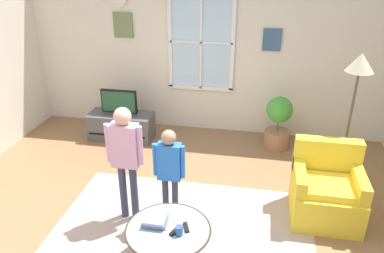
# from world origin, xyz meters

# --- Properties ---
(ground_plane) EXTENTS (6.46, 5.95, 0.02)m
(ground_plane) POSITION_xyz_m (0.00, 0.00, -0.01)
(ground_plane) COLOR olive
(back_wall) EXTENTS (5.86, 0.17, 2.68)m
(back_wall) POSITION_xyz_m (-0.00, 2.73, 1.35)
(back_wall) COLOR beige
(back_wall) RESTS_ON ground_plane
(area_rug) EXTENTS (2.87, 2.37, 0.01)m
(area_rug) POSITION_xyz_m (0.18, -0.25, 0.00)
(area_rug) COLOR tan
(area_rug) RESTS_ON ground_plane
(tv_stand) EXTENTS (1.04, 0.47, 0.43)m
(tv_stand) POSITION_xyz_m (-1.29, 2.05, 0.21)
(tv_stand) COLOR #4C4C51
(tv_stand) RESTS_ON ground_plane
(television) EXTENTS (0.59, 0.08, 0.41)m
(television) POSITION_xyz_m (-1.29, 2.05, 0.65)
(television) COLOR #4C4C4C
(television) RESTS_ON tv_stand
(armchair) EXTENTS (0.76, 0.74, 0.87)m
(armchair) POSITION_xyz_m (1.74, 0.56, 0.33)
(armchair) COLOR yellow
(armchair) RESTS_ON ground_plane
(coffee_table) EXTENTS (0.84, 0.84, 0.42)m
(coffee_table) POSITION_xyz_m (0.14, -0.50, 0.39)
(coffee_table) COLOR #99B2B7
(coffee_table) RESTS_ON ground_plane
(book_stack) EXTENTS (0.24, 0.20, 0.08)m
(book_stack) POSITION_xyz_m (-0.00, -0.45, 0.46)
(book_stack) COLOR #AC7853
(book_stack) RESTS_ON coffee_table
(cup) EXTENTS (0.07, 0.07, 0.10)m
(cup) POSITION_xyz_m (0.26, -0.56, 0.47)
(cup) COLOR #334C8C
(cup) RESTS_ON coffee_table
(remote_near_books) EXTENTS (0.09, 0.14, 0.02)m
(remote_near_books) POSITION_xyz_m (0.31, -0.46, 0.43)
(remote_near_books) COLOR black
(remote_near_books) RESTS_ON coffee_table
(remote_near_cup) EXTENTS (0.09, 0.14, 0.02)m
(remote_near_cup) POSITION_xyz_m (0.21, -0.53, 0.43)
(remote_near_cup) COLOR black
(remote_near_cup) RESTS_ON coffee_table
(person_pink_shirt) EXTENTS (0.42, 0.19, 1.38)m
(person_pink_shirt) POSITION_xyz_m (-0.47, 0.11, 0.87)
(person_pink_shirt) COLOR #333851
(person_pink_shirt) RESTS_ON ground_plane
(person_blue_shirt) EXTENTS (0.35, 0.16, 1.17)m
(person_blue_shirt) POSITION_xyz_m (0.01, 0.11, 0.73)
(person_blue_shirt) COLOR #333851
(person_blue_shirt) RESTS_ON ground_plane
(potted_plant_by_window) EXTENTS (0.40, 0.40, 0.84)m
(potted_plant_by_window) POSITION_xyz_m (1.23, 2.20, 0.43)
(potted_plant_by_window) COLOR #9E6B4C
(potted_plant_by_window) RESTS_ON ground_plane
(floor_lamp) EXTENTS (0.32, 0.32, 1.78)m
(floor_lamp) POSITION_xyz_m (2.02, 1.24, 1.50)
(floor_lamp) COLOR black
(floor_lamp) RESTS_ON ground_plane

